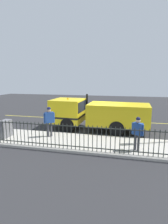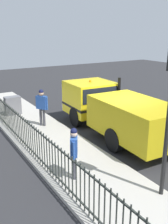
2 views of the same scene
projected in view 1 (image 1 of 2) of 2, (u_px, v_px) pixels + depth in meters
ground_plane at (102, 129)px, 12.88m from camera, size 48.03×48.03×0.00m
sidewalk_slab at (94, 144)px, 9.87m from camera, size 2.74×21.83×0.13m
lane_marking at (106, 121)px, 15.45m from camera, size 0.12×19.65×0.01m
work_truck at (93, 112)px, 12.55m from camera, size 2.50×6.90×2.42m
worker_standing at (49, 119)px, 10.70m from camera, size 0.48×0.55×1.80m
pedestrian_distant at (138, 130)px, 8.64m from camera, size 0.42×0.54×1.67m
iron_fence at (90, 138)px, 8.65m from camera, size 0.04×18.59×1.27m
utility_cabinet at (5, 129)px, 10.72m from camera, size 0.85×0.47×1.00m
traffic_cone at (139, 121)px, 13.73m from camera, size 0.48×0.48×0.69m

